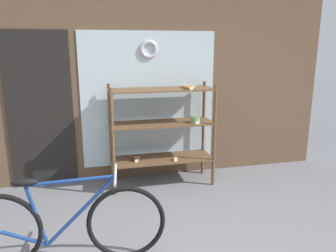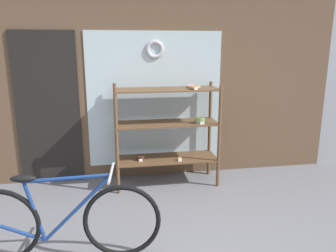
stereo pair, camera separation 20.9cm
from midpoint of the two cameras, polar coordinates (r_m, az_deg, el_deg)
The scene contains 3 objects.
storefront_facade at distance 4.66m, azimuth -3.97°, elevation 12.79°, with size 5.79×0.13×3.73m.
display_case at distance 4.46m, azimuth 1.37°, elevation -0.00°, with size 1.40×0.49×1.40m.
bicycle at distance 3.15m, azimuth -16.26°, elevation -15.66°, with size 1.77×0.46×0.84m.
Camera 2 is at (-0.41, -2.22, 1.90)m, focal length 35.00 mm.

